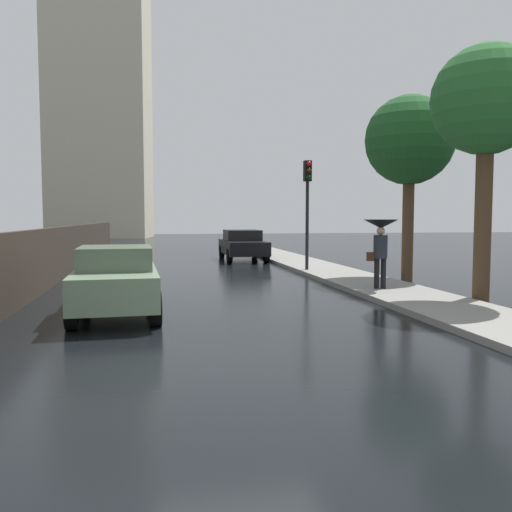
# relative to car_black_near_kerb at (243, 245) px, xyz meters

# --- Properties ---
(ground) EXTENTS (120.00, 120.00, 0.00)m
(ground) POSITION_rel_car_black_near_kerb_xyz_m (-2.94, -18.24, -0.76)
(ground) COLOR black
(car_black_near_kerb) EXTENTS (1.94, 4.60, 1.46)m
(car_black_near_kerb) POSITION_rel_car_black_near_kerb_xyz_m (0.00, 0.00, 0.00)
(car_black_near_kerb) COLOR black
(car_black_near_kerb) RESTS_ON ground
(car_green_mid_road) EXTENTS (1.87, 4.03, 1.46)m
(car_green_mid_road) POSITION_rel_car_black_near_kerb_xyz_m (-4.95, -13.79, -0.00)
(car_green_mid_road) COLOR slate
(car_green_mid_road) RESTS_ON ground
(pedestrian_with_umbrella_near) EXTENTS (0.92, 0.92, 1.87)m
(pedestrian_with_umbrella_near) POSITION_rel_car_black_near_kerb_xyz_m (1.83, -11.82, 0.83)
(pedestrian_with_umbrella_near) COLOR black
(pedestrian_with_umbrella_near) RESTS_ON sidewalk_strip
(traffic_light) EXTENTS (0.26, 0.39, 3.99)m
(traffic_light) POSITION_rel_car_black_near_kerb_xyz_m (1.37, -6.39, 2.17)
(traffic_light) COLOR black
(traffic_light) RESTS_ON sidewalk_strip
(street_tree_near) EXTENTS (2.89, 2.89, 6.01)m
(street_tree_near) POSITION_rel_car_black_near_kerb_xyz_m (4.02, -9.01, 3.76)
(street_tree_near) COLOR #4C3823
(street_tree_near) RESTS_ON ground
(street_tree_mid) EXTENTS (2.59, 2.59, 6.14)m
(street_tree_mid) POSITION_rel_car_black_near_kerb_xyz_m (3.62, -13.69, 3.99)
(street_tree_mid) COLOR #4C3823
(street_tree_mid) RESTS_ON ground
(distant_tower) EXTENTS (10.44, 8.06, 29.49)m
(distant_tower) POSITION_rel_car_black_near_kerb_xyz_m (-9.49, 31.51, 12.47)
(distant_tower) COLOR beige
(distant_tower) RESTS_ON ground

